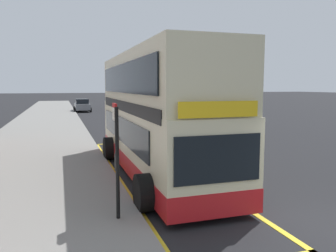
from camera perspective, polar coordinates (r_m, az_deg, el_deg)
name	(u,v)px	position (r m, az deg, el deg)	size (l,w,h in m)	color
ground_plane	(115,115)	(38.12, -8.95, 1.80)	(260.00, 260.00, 0.00)	black
pavement_near	(48,116)	(37.69, -19.53, 1.55)	(6.00, 76.00, 0.14)	gray
double_decker_bus	(156,118)	(12.40, -2.06, 1.34)	(3.14, 10.33, 4.40)	beige
bus_bay_markings	(153,172)	(12.81, -2.52, -7.83)	(2.90, 13.91, 0.01)	yellow
bus_stop_sign	(117,151)	(7.95, -8.66, -4.25)	(0.09, 0.51, 2.69)	black
parked_car_navy_distant	(119,102)	(51.52, -8.32, 3.97)	(2.09, 4.20, 1.62)	navy
parked_car_grey_far	(82,105)	(44.35, -14.28, 3.39)	(2.09, 4.20, 1.62)	slate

